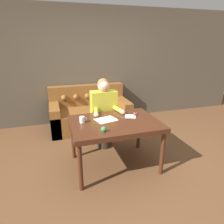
{
  "coord_description": "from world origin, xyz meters",
  "views": [
    {
      "loc": [
        -0.94,
        -2.44,
        1.84
      ],
      "look_at": [
        -0.11,
        0.27,
        0.84
      ],
      "focal_mm": 32.0,
      "sensor_mm": 36.0,
      "label": 1
    }
  ],
  "objects_px": {
    "scissors": "(106,118)",
    "mug": "(82,120)",
    "couch": "(90,113)",
    "person": "(104,114)",
    "dining_table": "(115,126)",
    "thread_spool": "(135,114)",
    "pin_cushion": "(104,129)"
  },
  "relations": [
    {
      "from": "couch",
      "to": "scissors",
      "type": "relative_size",
      "value": 7.48
    },
    {
      "from": "scissors",
      "to": "thread_spool",
      "type": "height_order",
      "value": "thread_spool"
    },
    {
      "from": "dining_table",
      "to": "person",
      "type": "height_order",
      "value": "person"
    },
    {
      "from": "dining_table",
      "to": "scissors",
      "type": "height_order",
      "value": "scissors"
    },
    {
      "from": "person",
      "to": "scissors",
      "type": "height_order",
      "value": "person"
    },
    {
      "from": "dining_table",
      "to": "mug",
      "type": "relative_size",
      "value": 11.4
    },
    {
      "from": "couch",
      "to": "scissors",
      "type": "bearing_deg",
      "value": -90.47
    },
    {
      "from": "scissors",
      "to": "pin_cushion",
      "type": "relative_size",
      "value": 3.2
    },
    {
      "from": "dining_table",
      "to": "pin_cushion",
      "type": "height_order",
      "value": "pin_cushion"
    },
    {
      "from": "mug",
      "to": "pin_cushion",
      "type": "relative_size",
      "value": 1.58
    },
    {
      "from": "pin_cushion",
      "to": "scissors",
      "type": "bearing_deg",
      "value": 70.27
    },
    {
      "from": "dining_table",
      "to": "pin_cushion",
      "type": "bearing_deg",
      "value": -129.8
    },
    {
      "from": "couch",
      "to": "dining_table",
      "type": "bearing_deg",
      "value": -87.45
    },
    {
      "from": "scissors",
      "to": "mug",
      "type": "relative_size",
      "value": 2.03
    },
    {
      "from": "mug",
      "to": "couch",
      "type": "bearing_deg",
      "value": 75.87
    },
    {
      "from": "mug",
      "to": "scissors",
      "type": "bearing_deg",
      "value": 8.17
    },
    {
      "from": "person",
      "to": "thread_spool",
      "type": "distance_m",
      "value": 0.63
    },
    {
      "from": "dining_table",
      "to": "scissors",
      "type": "relative_size",
      "value": 5.63
    },
    {
      "from": "pin_cushion",
      "to": "thread_spool",
      "type": "bearing_deg",
      "value": 35.08
    },
    {
      "from": "scissors",
      "to": "mug",
      "type": "xyz_separation_m",
      "value": [
        -0.37,
        -0.05,
        0.04
      ]
    },
    {
      "from": "couch",
      "to": "mug",
      "type": "distance_m",
      "value": 1.65
    },
    {
      "from": "person",
      "to": "mug",
      "type": "xyz_separation_m",
      "value": [
        -0.46,
        -0.53,
        0.14
      ]
    },
    {
      "from": "scissors",
      "to": "mug",
      "type": "bearing_deg",
      "value": -171.83
    },
    {
      "from": "dining_table",
      "to": "thread_spool",
      "type": "xyz_separation_m",
      "value": [
        0.38,
        0.15,
        0.1
      ]
    },
    {
      "from": "mug",
      "to": "thread_spool",
      "type": "relative_size",
      "value": 2.51
    },
    {
      "from": "person",
      "to": "couch",
      "type": "bearing_deg",
      "value": 94.27
    },
    {
      "from": "person",
      "to": "pin_cushion",
      "type": "xyz_separation_m",
      "value": [
        -0.25,
        -0.92,
        0.13
      ]
    },
    {
      "from": "couch",
      "to": "pin_cushion",
      "type": "distance_m",
      "value": 1.99
    },
    {
      "from": "thread_spool",
      "to": "pin_cushion",
      "type": "distance_m",
      "value": 0.77
    },
    {
      "from": "couch",
      "to": "person",
      "type": "distance_m",
      "value": 1.06
    },
    {
      "from": "mug",
      "to": "thread_spool",
      "type": "xyz_separation_m",
      "value": [
        0.84,
        0.05,
        -0.02
      ]
    },
    {
      "from": "dining_table",
      "to": "thread_spool",
      "type": "bearing_deg",
      "value": 21.05
    }
  ]
}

